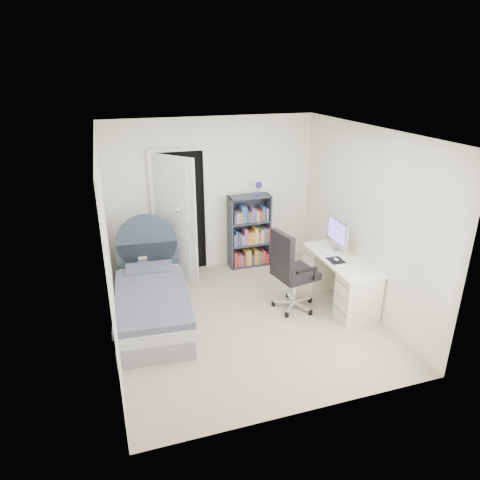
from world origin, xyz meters
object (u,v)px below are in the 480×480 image
object	(u,v)px
floor_lamp	(177,253)
bookcase	(250,235)
office_chair	(290,268)
desk	(339,277)
nightstand	(145,266)
bed	(152,300)

from	to	relation	value
floor_lamp	bookcase	bearing A→B (deg)	13.76
floor_lamp	office_chair	distance (m)	1.84
floor_lamp	bookcase	size ratio (longest dim) A/B	0.86
floor_lamp	bookcase	distance (m)	1.34
desk	nightstand	bearing A→B (deg)	154.01
bed	office_chair	distance (m)	1.92
desk	office_chair	bearing A→B (deg)	-179.97
bed	nightstand	distance (m)	0.94
floor_lamp	bookcase	world-z (taller)	bookcase
bookcase	desk	world-z (taller)	bookcase
bookcase	office_chair	xyz separation A→B (m)	(0.05, -1.56, 0.09)
bookcase	desk	xyz separation A→B (m)	(0.83, -1.56, -0.18)
nightstand	bookcase	world-z (taller)	bookcase
floor_lamp	desk	world-z (taller)	floor_lamp
floor_lamp	office_chair	xyz separation A→B (m)	(1.34, -1.24, 0.13)
bed	office_chair	xyz separation A→B (m)	(1.85, -0.34, 0.37)
bed	bookcase	distance (m)	2.20
floor_lamp	bookcase	xyz separation A→B (m)	(1.30, 0.32, 0.04)
bed	desk	xyz separation A→B (m)	(2.64, -0.34, 0.10)
desk	office_chair	world-z (taller)	office_chair
nightstand	floor_lamp	xyz separation A→B (m)	(0.50, -0.04, 0.15)
bookcase	office_chair	bearing A→B (deg)	-88.28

